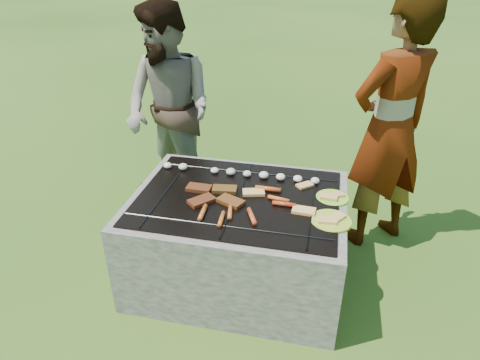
{
  "coord_description": "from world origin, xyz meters",
  "views": [
    {
      "loc": [
        0.49,
        -2.17,
        1.96
      ],
      "look_at": [
        0.0,
        0.05,
        0.7
      ],
      "focal_mm": 32.0,
      "sensor_mm": 36.0,
      "label": 1
    }
  ],
  "objects_px": {
    "fire_pit": "(238,240)",
    "bystander": "(169,111)",
    "plate_far": "(332,197)",
    "plate_near": "(331,221)",
    "cook": "(390,129)"
  },
  "relations": [
    {
      "from": "fire_pit",
      "to": "bystander",
      "type": "xyz_separation_m",
      "value": [
        -0.74,
        0.82,
        0.53
      ]
    },
    {
      "from": "cook",
      "to": "bystander",
      "type": "height_order",
      "value": "cook"
    },
    {
      "from": "plate_far",
      "to": "plate_near",
      "type": "xyz_separation_m",
      "value": [
        0.0,
        -0.25,
        0.0
      ]
    },
    {
      "from": "cook",
      "to": "bystander",
      "type": "distance_m",
      "value": 1.64
    },
    {
      "from": "fire_pit",
      "to": "bystander",
      "type": "distance_m",
      "value": 1.22
    },
    {
      "from": "bystander",
      "to": "cook",
      "type": "bearing_deg",
      "value": 19.81
    },
    {
      "from": "plate_near",
      "to": "cook",
      "type": "xyz_separation_m",
      "value": [
        0.34,
        0.78,
        0.26
      ]
    },
    {
      "from": "fire_pit",
      "to": "plate_far",
      "type": "relative_size",
      "value": 6.19
    },
    {
      "from": "plate_near",
      "to": "fire_pit",
      "type": "bearing_deg",
      "value": 166.12
    },
    {
      "from": "plate_far",
      "to": "bystander",
      "type": "bearing_deg",
      "value": 151.51
    },
    {
      "from": "plate_near",
      "to": "cook",
      "type": "height_order",
      "value": "cook"
    },
    {
      "from": "fire_pit",
      "to": "cook",
      "type": "distance_m",
      "value": 1.25
    },
    {
      "from": "plate_near",
      "to": "bystander",
      "type": "height_order",
      "value": "bystander"
    },
    {
      "from": "cook",
      "to": "bystander",
      "type": "relative_size",
      "value": 1.07
    },
    {
      "from": "plate_far",
      "to": "cook",
      "type": "height_order",
      "value": "cook"
    }
  ]
}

